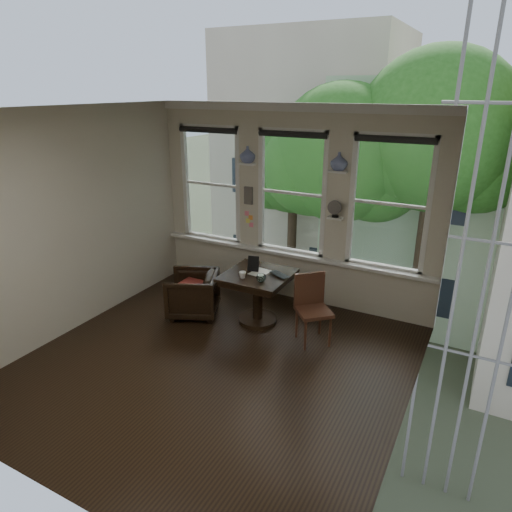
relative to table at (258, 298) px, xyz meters
The scene contains 25 objects.
ground 1.26m from the table, 87.65° to the right, with size 4.50×4.50×0.00m, color black.
ceiling 2.89m from the table, 87.65° to the right, with size 4.50×4.50×0.00m, color silver.
wall_back 1.54m from the table, 87.29° to the left, with size 4.50×4.50×0.00m, color beige.
wall_front 3.63m from the table, 89.18° to the right, with size 4.50×4.50×0.00m, color beige.
wall_left 2.75m from the table, 151.30° to the right, with size 4.50×4.50×0.00m, color beige.
wall_right 2.83m from the table, 27.65° to the right, with size 4.50×4.50×0.00m, color beige.
window_left 2.19m from the table, 143.27° to the left, with size 1.10×0.12×1.90m, color white, non-canonical shape.
window_center 1.69m from the table, 87.29° to the left, with size 1.10×0.12×1.90m, color white, non-canonical shape.
window_right 2.26m from the table, 34.88° to the left, with size 1.10×0.12×1.90m, color white, non-canonical shape.
shelf_left 2.08m from the table, 125.55° to the left, with size 0.26×0.16×0.03m, color white.
shelf_right 2.11m from the table, 50.67° to the left, with size 0.26×0.16×0.03m, color white.
intercom 1.71m from the table, 124.71° to the left, with size 0.14×0.06×0.28m, color #59544F.
sticky_notes 1.48m from the table, 124.57° to the left, with size 0.16×0.01×0.24m, color pink, non-canonical shape.
desk_fan 1.67m from the table, 50.06° to the left, with size 0.20×0.20×0.24m, color #59544F, non-canonical shape.
vase_left 2.20m from the table, 125.55° to the left, with size 0.24×0.24×0.25m, color silver.
vase_right 2.23m from the table, 50.67° to the left, with size 0.24×0.24×0.25m, color silver.
table is the anchor object (origin of this frame).
armchair_left 0.99m from the table, 165.12° to the right, with size 0.71×0.73×0.66m, color black.
cushion_red 0.99m from the table, 165.12° to the right, with size 0.45×0.45×0.06m, color maroon.
side_chair_right 0.93m from the table, ahead, with size 0.42×0.42×0.92m, color #4B281B, non-canonical shape.
laptop 0.48m from the table, ahead, with size 0.32×0.21×0.03m, color black.
mug 0.49m from the table, 116.00° to the right, with size 0.10×0.10×0.09m, color white.
drinking_glass 0.51m from the table, 52.83° to the right, with size 0.13×0.13×0.10m, color white.
tablet 0.50m from the table, 148.12° to the left, with size 0.16×0.02×0.22m, color black.
papers 0.38m from the table, 84.74° to the left, with size 0.22×0.30×0.00m, color silver.
Camera 1 is at (2.70, -4.02, 3.21)m, focal length 32.00 mm.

